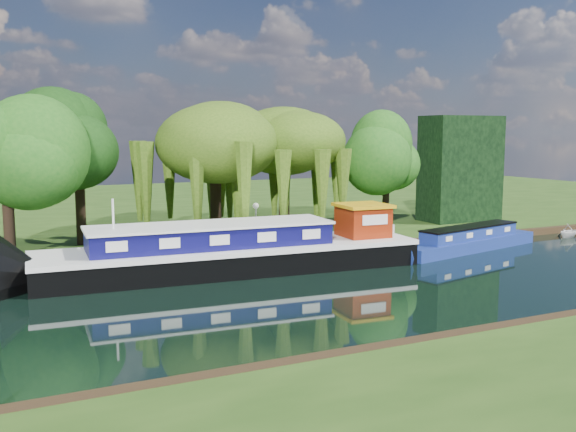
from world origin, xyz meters
TOP-DOWN VIEW (x-y plane):
  - ground at (0.00, 0.00)m, footprint 120.00×120.00m
  - far_bank at (0.00, 34.00)m, footprint 120.00×52.00m
  - dutch_barge at (-2.52, 6.10)m, footprint 20.15×5.72m
  - narrowboat at (12.59, 5.46)m, footprint 11.36×4.34m
  - white_cruiser at (22.08, 6.27)m, footprint 2.39×2.18m
  - willow_left at (-1.02, 13.38)m, footprint 6.83×6.83m
  - willow_right at (3.42, 12.69)m, footprint 6.20×6.20m
  - tree_far_left at (-13.08, 11.37)m, footprint 5.23×5.23m
  - tree_far_mid at (-8.95, 15.27)m, footprint 5.22×5.22m
  - tree_far_right at (11.70, 13.26)m, footprint 4.35×4.35m
  - conifer_hedge at (19.00, 14.00)m, footprint 6.00×3.00m
  - lamppost at (0.50, 10.50)m, footprint 0.36×0.36m
  - mooring_posts at (-0.50, 8.40)m, footprint 19.16×0.16m

SIDE VIEW (x-z plane):
  - ground at x=0.00m, z-range 0.00..0.00m
  - white_cruiser at x=22.08m, z-range -0.54..0.54m
  - far_bank at x=0.00m, z-range 0.00..0.45m
  - narrowboat at x=12.59m, z-range -0.24..1.40m
  - mooring_posts at x=-0.50m, z-range 0.45..1.45m
  - dutch_barge at x=-2.52m, z-range -1.06..3.14m
  - lamppost at x=0.50m, z-range 1.14..3.70m
  - conifer_hedge at x=19.00m, z-range 0.45..8.45m
  - tree_far_right at x=11.70m, z-range 1.80..8.92m
  - willow_right at x=3.42m, z-range 2.18..9.74m
  - tree_far_left at x=-13.08m, z-range 2.01..10.44m
  - tree_far_mid at x=-8.95m, z-range 2.07..10.60m
  - willow_left at x=-1.02m, z-range 2.30..10.49m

